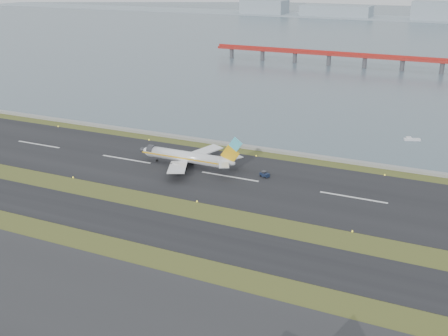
% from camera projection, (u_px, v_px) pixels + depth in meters
% --- Properties ---
extents(ground, '(1000.00, 1000.00, 0.00)m').
position_uv_depth(ground, '(184.00, 212.00, 155.28)').
color(ground, '#394D1B').
rests_on(ground, ground).
extents(apron_strip, '(1000.00, 50.00, 0.10)m').
position_uv_depth(apron_strip, '(46.00, 318.00, 108.57)').
color(apron_strip, '#2B2B2D').
rests_on(apron_strip, ground).
extents(taxiway_strip, '(1000.00, 18.00, 0.10)m').
position_uv_depth(taxiway_strip, '(162.00, 229.00, 145.08)').
color(taxiway_strip, black).
rests_on(taxiway_strip, ground).
extents(runway_strip, '(1000.00, 45.00, 0.10)m').
position_uv_depth(runway_strip, '(230.00, 177.00, 180.74)').
color(runway_strip, black).
rests_on(runway_strip, ground).
extents(seawall, '(1000.00, 2.50, 1.00)m').
position_uv_depth(seawall, '(264.00, 149.00, 206.05)').
color(seawall, gray).
rests_on(seawall, ground).
extents(bay_water, '(1400.00, 800.00, 1.30)m').
position_uv_depth(bay_water, '(415.00, 34.00, 545.82)').
color(bay_water, '#4A5C6A').
rests_on(bay_water, ground).
extents(red_pier, '(260.00, 5.00, 10.20)m').
position_uv_depth(red_pier, '(403.00, 59.00, 357.00)').
color(red_pier, '#AA231D').
rests_on(red_pier, ground).
extents(far_shoreline, '(1400.00, 80.00, 60.50)m').
position_uv_depth(far_shoreline, '(445.00, 15.00, 674.11)').
color(far_shoreline, '#94A3AE').
rests_on(far_shoreline, ground).
extents(airliner, '(38.52, 32.89, 12.80)m').
position_uv_depth(airliner, '(188.00, 157.00, 188.43)').
color(airliner, white).
rests_on(airliner, ground).
extents(pushback_tug, '(3.42, 2.72, 1.92)m').
position_uv_depth(pushback_tug, '(265.00, 174.00, 180.30)').
color(pushback_tug, '#141F38').
rests_on(pushback_tug, ground).
extents(workboat_near, '(6.53, 4.04, 1.52)m').
position_uv_depth(workboat_near, '(412.00, 139.00, 217.75)').
color(workboat_near, silver).
rests_on(workboat_near, ground).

